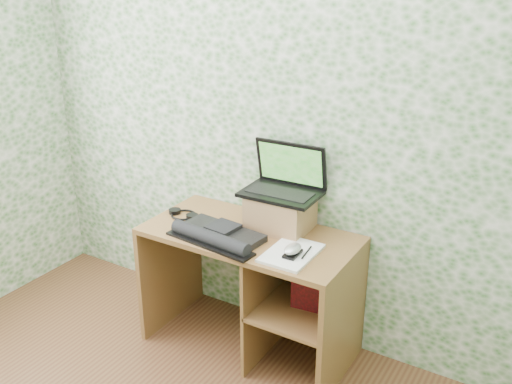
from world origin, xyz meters
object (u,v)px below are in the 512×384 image
Objects in this scene: riser at (280,212)px; laptop at (285,182)px; desk at (264,276)px; notepad at (291,253)px; keyboard at (217,235)px.

riser is 0.17m from laptop.
notepad is (0.24, -0.13, 0.28)m from desk.
keyboard is at bearing -173.15° from notepad.
notepad is at bearing -56.98° from laptop.
riser reaches higher than desk.
laptop is 1.28× the size of notepad.
keyboard is at bearing -126.75° from riser.
riser reaches higher than notepad.
keyboard is 1.66× the size of notepad.
riser is 0.38m from keyboard.
keyboard is (-0.23, -0.30, -0.07)m from riser.
laptop is at bearing 77.01° from desk.
desk is at bearing 150.75° from notepad.
laptop is (0.04, 0.16, 0.54)m from desk.
keyboard is 0.43m from notepad.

